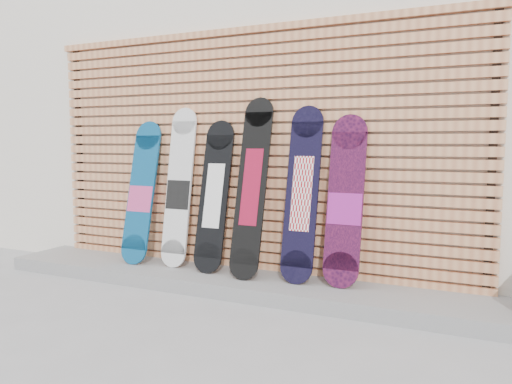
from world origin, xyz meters
TOP-DOWN VIEW (x-y plane):
  - ground at (0.00, 0.00)m, footprint 80.00×80.00m
  - building at (0.50, 3.50)m, footprint 12.00×5.00m
  - concrete_step at (-0.15, 0.68)m, footprint 4.60×0.70m
  - slat_wall at (-0.15, 0.97)m, footprint 4.26×0.08m
  - snowboard_0 at (-1.19, 0.77)m, footprint 0.29×0.35m
  - snowboard_1 at (-0.77, 0.80)m, footprint 0.26×0.29m
  - snowboard_2 at (-0.38, 0.77)m, footprint 0.28×0.34m
  - snowboard_3 at (0.01, 0.74)m, footprint 0.27×0.40m
  - snowboard_4 at (0.45, 0.78)m, footprint 0.28×0.33m
  - snowboard_5 at (0.81, 0.80)m, footprint 0.29×0.29m

SIDE VIEW (x-z plane):
  - ground at x=0.00m, z-range 0.00..0.00m
  - concrete_step at x=-0.15m, z-range 0.00..0.12m
  - snowboard_0 at x=-1.19m, z-range 0.11..1.47m
  - snowboard_2 at x=-0.38m, z-range 0.12..1.48m
  - snowboard_5 at x=0.81m, z-range 0.11..1.49m
  - snowboard_1 at x=-0.77m, z-range 0.11..1.59m
  - snowboard_4 at x=0.45m, z-range 0.12..1.58m
  - snowboard_3 at x=0.01m, z-range 0.12..1.67m
  - slat_wall at x=-0.15m, z-range 0.06..2.35m
  - building at x=0.50m, z-range 0.00..3.60m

